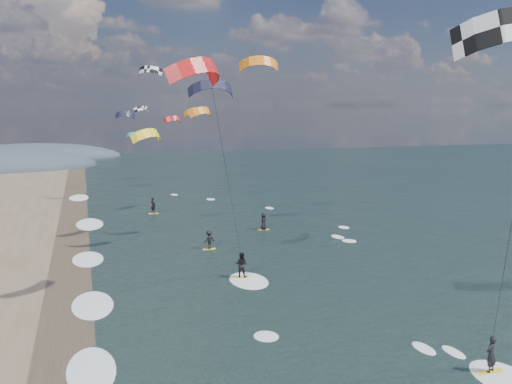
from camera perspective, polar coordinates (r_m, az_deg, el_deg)
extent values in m
cube|color=#382D23|center=(32.20, -18.54, -13.81)|extent=(3.00, 240.00, 0.00)
ellipsoid|color=#3D4756|center=(140.80, -21.48, 3.14)|extent=(40.00, 18.00, 7.00)
cube|color=yellow|center=(29.25, 22.36, -16.33)|extent=(1.38, 0.41, 0.06)
imported|color=black|center=(28.89, 22.46, -14.74)|extent=(0.74, 0.65, 1.70)
ellipsoid|color=white|center=(28.89, 23.88, -16.80)|extent=(2.60, 4.20, 0.12)
cube|color=yellow|center=(40.76, -1.47, -8.51)|extent=(1.41, 0.43, 0.06)
imported|color=black|center=(40.50, -1.47, -7.26)|extent=(1.10, 1.05, 1.79)
ellipsoid|color=white|center=(40.11, -0.74, -8.85)|extent=(2.60, 4.20, 0.12)
cylinder|color=black|center=(35.86, -2.93, 1.80)|extent=(0.02, 0.02, 14.73)
cube|color=yellow|center=(48.68, -4.70, -5.69)|extent=(1.10, 0.35, 0.05)
imported|color=black|center=(48.49, -4.71, -4.77)|extent=(1.16, 0.94, 1.57)
cube|color=yellow|center=(55.94, 0.75, -3.77)|extent=(1.10, 0.35, 0.05)
imported|color=black|center=(55.77, 0.76, -2.94)|extent=(0.70, 0.89, 1.60)
cube|color=yellow|center=(65.32, -10.24, -2.11)|extent=(1.10, 0.35, 0.05)
imported|color=black|center=(65.16, -10.26, -1.31)|extent=(0.74, 0.78, 1.79)
ellipsoid|color=white|center=(28.51, -16.24, -16.74)|extent=(2.40, 5.40, 0.11)
ellipsoid|color=white|center=(36.86, -16.44, -10.82)|extent=(2.40, 5.40, 0.11)
ellipsoid|color=white|center=(47.39, -16.59, -6.46)|extent=(2.40, 5.40, 0.11)
ellipsoid|color=white|center=(61.03, -16.70, -3.12)|extent=(2.40, 5.40, 0.11)
ellipsoid|color=white|center=(78.76, -16.79, -0.53)|extent=(2.40, 5.40, 0.11)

